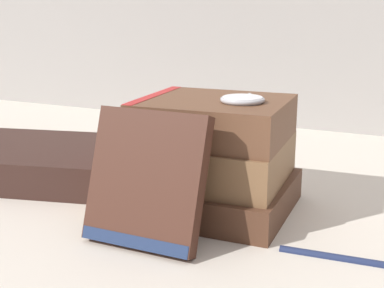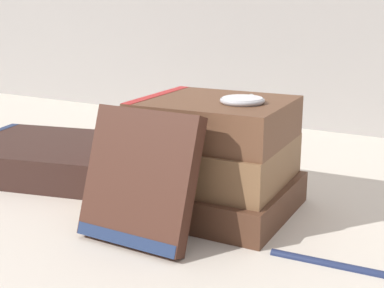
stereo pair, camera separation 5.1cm
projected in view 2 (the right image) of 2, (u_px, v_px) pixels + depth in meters
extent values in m
plane|color=beige|center=(188.00, 219.00, 0.58)|extent=(3.00, 3.00, 0.00)
cube|color=#4C2D1E|center=(203.00, 192.00, 0.61)|extent=(0.20, 0.16, 0.04)
cube|color=olive|center=(138.00, 181.00, 0.65)|extent=(0.02, 0.15, 0.04)
cube|color=brown|center=(203.00, 158.00, 0.60)|extent=(0.18, 0.16, 0.05)
cube|color=maroon|center=(141.00, 149.00, 0.64)|extent=(0.02, 0.14, 0.05)
cube|color=brown|center=(215.00, 120.00, 0.59)|extent=(0.17, 0.15, 0.04)
cube|color=#B22323|center=(158.00, 114.00, 0.62)|extent=(0.02, 0.13, 0.05)
cube|color=#331E19|center=(53.00, 157.00, 0.74)|extent=(0.28, 0.23, 0.04)
cube|color=#422319|center=(140.00, 178.00, 0.51)|extent=(0.12, 0.06, 0.13)
cube|color=navy|center=(129.00, 239.00, 0.51)|extent=(0.11, 0.02, 0.02)
cylinder|color=silver|center=(242.00, 100.00, 0.56)|extent=(0.04, 0.04, 0.01)
torus|color=#B2B2B7|center=(242.00, 100.00, 0.56)|extent=(0.05, 0.05, 0.01)
sphere|color=#B2B2B7|center=(251.00, 97.00, 0.58)|extent=(0.01, 0.01, 0.01)
torus|color=black|center=(200.00, 162.00, 0.78)|extent=(0.05, 0.05, 0.00)
torus|color=black|center=(234.00, 166.00, 0.76)|extent=(0.05, 0.05, 0.00)
cylinder|color=black|center=(217.00, 164.00, 0.77)|extent=(0.02, 0.01, 0.00)
cylinder|color=#1E284C|center=(334.00, 261.00, 0.47)|extent=(0.12, 0.02, 0.01)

